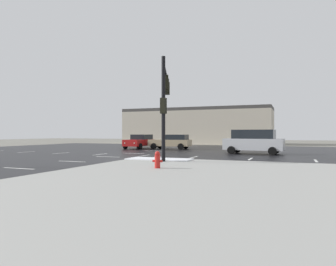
% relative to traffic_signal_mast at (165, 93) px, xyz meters
% --- Properties ---
extents(ground_plane, '(120.00, 120.00, 0.00)m').
position_rel_traffic_signal_mast_xyz_m(ground_plane, '(-5.02, 3.10, -4.35)').
color(ground_plane, slate).
extents(road_asphalt, '(44.00, 44.00, 0.02)m').
position_rel_traffic_signal_mast_xyz_m(road_asphalt, '(-5.02, 3.10, -4.34)').
color(road_asphalt, black).
rests_on(road_asphalt, ground_plane).
extents(sidewalk_corner, '(18.00, 18.00, 0.14)m').
position_rel_traffic_signal_mast_xyz_m(sidewalk_corner, '(6.98, -8.90, -4.28)').
color(sidewalk_corner, '#9E9E99').
rests_on(sidewalk_corner, ground_plane).
extents(snow_strip_curbside, '(4.00, 1.60, 0.06)m').
position_rel_traffic_signal_mast_xyz_m(snow_strip_curbside, '(-0.02, -0.90, -4.18)').
color(snow_strip_curbside, white).
rests_on(snow_strip_curbside, sidewalk_corner).
extents(lane_markings, '(36.15, 36.15, 0.01)m').
position_rel_traffic_signal_mast_xyz_m(lane_markings, '(-3.81, 1.72, -4.33)').
color(lane_markings, silver).
rests_on(lane_markings, road_asphalt).
extents(traffic_signal_mast, '(2.33, 6.17, 6.05)m').
position_rel_traffic_signal_mast_xyz_m(traffic_signal_mast, '(0.00, 0.00, 0.00)').
color(traffic_signal_mast, black).
rests_on(traffic_signal_mast, sidewalk_corner).
extents(fire_hydrant, '(0.48, 0.26, 0.79)m').
position_rel_traffic_signal_mast_xyz_m(fire_hydrant, '(1.74, -5.20, -3.81)').
color(fire_hydrant, red).
rests_on(fire_hydrant, sidewalk_corner).
extents(strip_building_background, '(23.88, 8.00, 5.80)m').
position_rel_traffic_signal_mast_xyz_m(strip_building_background, '(-6.94, 31.00, -1.45)').
color(strip_building_background, '#BCB29E').
rests_on(strip_building_background, ground_plane).
extents(sedan_red, '(2.02, 4.54, 1.58)m').
position_rel_traffic_signal_mast_xyz_m(sedan_red, '(-8.32, 12.82, -3.49)').
color(sedan_red, '#B21919').
rests_on(sedan_red, road_asphalt).
extents(sedan_tan, '(4.58, 2.13, 1.58)m').
position_rel_traffic_signal_mast_xyz_m(sedan_tan, '(-4.56, 12.97, -3.49)').
color(sedan_tan, tan).
rests_on(sedan_tan, road_asphalt).
extents(suv_silver, '(4.95, 2.46, 2.03)m').
position_rel_traffic_signal_mast_xyz_m(suv_silver, '(4.62, 8.29, -3.26)').
color(suv_silver, '#B7BABF').
rests_on(suv_silver, road_asphalt).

